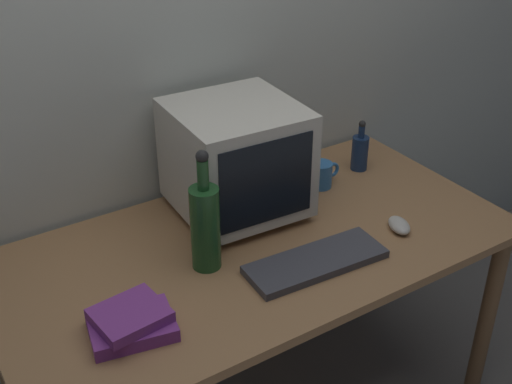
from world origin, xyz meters
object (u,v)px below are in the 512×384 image
object	(u,v)px
crt_monitor	(236,159)
bottle_short	(360,151)
computer_mouse	(399,225)
bottle_tall	(205,225)
book_stack	(131,322)
keyboard	(316,262)
mug	(321,174)

from	to	relation	value
crt_monitor	bottle_short	world-z (taller)	crt_monitor
computer_mouse	bottle_tall	xyz separation A→B (m)	(-0.60, 0.16, 0.12)
book_stack	computer_mouse	bearing A→B (deg)	-1.07
keyboard	crt_monitor	bearing A→B (deg)	99.37
book_stack	keyboard	bearing A→B (deg)	-2.37
computer_mouse	bottle_tall	size ratio (longest dim) A/B	0.27
keyboard	computer_mouse	bearing A→B (deg)	4.58
computer_mouse	bottle_short	world-z (taller)	bottle_short
bottle_tall	crt_monitor	bearing A→B (deg)	42.11
computer_mouse	bottle_tall	bearing A→B (deg)	-176.11
crt_monitor	bottle_short	xyz separation A→B (m)	(0.53, 0.02, -0.12)
book_stack	mug	bearing A→B (deg)	21.56
crt_monitor	keyboard	distance (m)	0.42
bottle_short	mug	size ratio (longest dim) A/B	1.60
bottle_tall	mug	bearing A→B (deg)	18.97
computer_mouse	bottle_short	size ratio (longest dim) A/B	0.52
computer_mouse	book_stack	xyz separation A→B (m)	(-0.90, 0.02, 0.01)
bottle_tall	book_stack	xyz separation A→B (m)	(-0.30, -0.15, -0.11)
crt_monitor	mug	distance (m)	0.37
crt_monitor	computer_mouse	world-z (taller)	crt_monitor
computer_mouse	bottle_tall	world-z (taller)	bottle_tall
book_stack	mug	xyz separation A→B (m)	(0.86, 0.34, 0.01)
bottle_short	mug	world-z (taller)	bottle_short
computer_mouse	keyboard	bearing A→B (deg)	-159.66
bottle_tall	computer_mouse	bearing A→B (deg)	-15.29
bottle_tall	bottle_short	xyz separation A→B (m)	(0.76, 0.22, -0.07)
keyboard	bottle_tall	distance (m)	0.34
computer_mouse	book_stack	distance (m)	0.90
keyboard	bottle_tall	xyz separation A→B (m)	(-0.27, 0.17, 0.13)
bottle_short	mug	distance (m)	0.20
computer_mouse	book_stack	size ratio (longest dim) A/B	0.42
crt_monitor	computer_mouse	distance (m)	0.55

